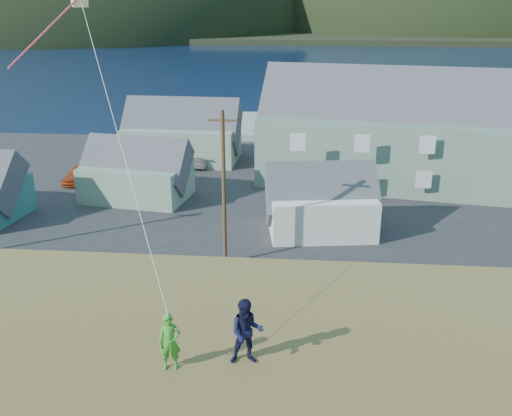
{
  "coord_description": "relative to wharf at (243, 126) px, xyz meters",
  "views": [
    {
      "loc": [
        1.76,
        -30.18,
        15.62
      ],
      "look_at": [
        0.17,
        -11.87,
        8.8
      ],
      "focal_mm": 40.0,
      "sensor_mm": 36.0,
      "label": 1
    }
  ],
  "objects": [
    {
      "name": "ground",
      "position": [
        6.0,
        -40.0,
        -0.45
      ],
      "size": [
        900.0,
        900.0,
        0.0
      ],
      "primitive_type": "plane",
      "color": "#0A1638",
      "rests_on": "ground"
    },
    {
      "name": "grass_strip",
      "position": [
        6.0,
        -42.0,
        -0.4
      ],
      "size": [
        110.0,
        8.0,
        0.1
      ],
      "primitive_type": "cube",
      "color": "#4C3D19",
      "rests_on": "ground"
    },
    {
      "name": "waterfront_lot",
      "position": [
        6.0,
        -23.0,
        -0.39
      ],
      "size": [
        72.0,
        36.0,
        0.12
      ],
      "primitive_type": "cube",
      "color": "#28282B",
      "rests_on": "ground"
    },
    {
      "name": "wharf",
      "position": [
        0.0,
        0.0,
        0.0
      ],
      "size": [
        26.0,
        14.0,
        0.9
      ],
      "primitive_type": "cube",
      "color": "gray",
      "rests_on": "ground"
    },
    {
      "name": "far_shore",
      "position": [
        6.0,
        290.0,
        0.55
      ],
      "size": [
        900.0,
        320.0,
        2.0
      ],
      "primitive_type": "cube",
      "color": "black",
      "rests_on": "ground"
    },
    {
      "name": "far_hills",
      "position": [
        41.59,
        239.38,
        1.55
      ],
      "size": [
        760.0,
        265.0,
        143.0
      ],
      "color": "black",
      "rests_on": "ground"
    },
    {
      "name": "lodge",
      "position": [
        21.25,
        -21.4,
        4.24
      ],
      "size": [
        35.81,
        15.25,
        12.2
      ],
      "rotation": [
        0.0,
        0.0,
        -0.16
      ],
      "color": "slate",
      "rests_on": "waterfront_lot"
    },
    {
      "name": "shed_palegreen_near",
      "position": [
        -5.7,
        -27.03,
        1.9
      ],
      "size": [
        9.22,
        6.49,
        6.19
      ],
      "rotation": [
        0.0,
        0.0,
        -0.15
      ],
      "color": "gray",
      "rests_on": "waterfront_lot"
    },
    {
      "name": "shed_white",
      "position": [
        9.06,
        -32.86,
        1.89
      ],
      "size": [
        8.23,
        6.05,
        6.05
      ],
      "rotation": [
        0.0,
        0.0,
        0.14
      ],
      "color": "silver",
      "rests_on": "waterfront_lot"
    },
    {
      "name": "shed_palegreen_far",
      "position": [
        -4.4,
        -15.15,
        2.48
      ],
      "size": [
        11.64,
        6.93,
        7.7
      ],
      "rotation": [
        0.0,
        0.0,
        -0.04
      ],
      "color": "gray",
      "rests_on": "waterfront_lot"
    },
    {
      "name": "utility_poles",
      "position": [
        4.3,
        -38.5,
        4.33
      ],
      "size": [
        34.6,
        0.24,
        9.68
      ],
      "color": "#47331E",
      "rests_on": "waterfront_lot"
    },
    {
      "name": "parked_cars",
      "position": [
        -3.6,
        -18.3,
        0.39
      ],
      "size": [
        23.89,
        12.31,
        1.56
      ],
      "color": "#B9B9B9",
      "rests_on": "waterfront_lot"
    },
    {
      "name": "kite_flyer_green",
      "position": [
        4.71,
        -58.83,
        7.48
      ],
      "size": [
        0.59,
        0.45,
        1.46
      ],
      "primitive_type": "imported",
      "rotation": [
        0.0,
        0.0,
        0.22
      ],
      "color": "#328F27",
      "rests_on": "hillside"
    },
    {
      "name": "kite_flyer_navy",
      "position": [
        6.51,
        -58.43,
        7.6
      ],
      "size": [
        0.91,
        0.76,
        1.7
      ],
      "primitive_type": "imported",
      "rotation": [
        0.0,
        0.0,
        0.14
      ],
      "color": "black",
      "rests_on": "hillside"
    },
    {
      "name": "kite_rig",
      "position": [
        0.99,
        -53.07,
        14.93
      ],
      "size": [
        2.48,
        3.34,
        9.95
      ],
      "color": "#FFF9C2",
      "rests_on": "ground"
    }
  ]
}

